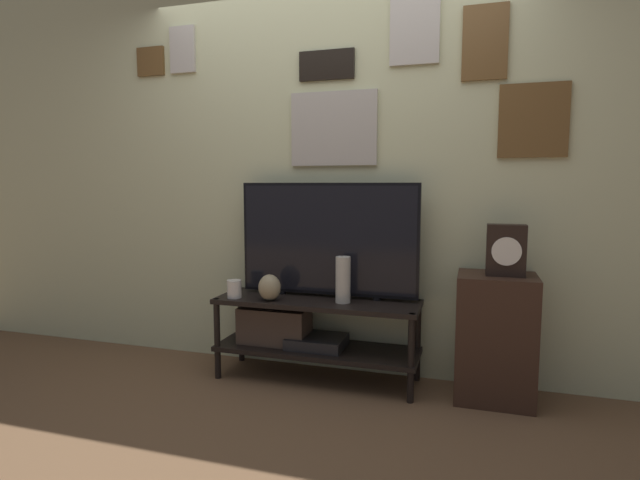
% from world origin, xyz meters
% --- Properties ---
extents(ground_plane, '(12.00, 12.00, 0.00)m').
position_xyz_m(ground_plane, '(0.00, 0.00, 0.00)').
color(ground_plane, brown).
extents(wall_back, '(6.40, 0.08, 2.70)m').
position_xyz_m(wall_back, '(0.01, 0.50, 1.36)').
color(wall_back, beige).
rests_on(wall_back, ground_plane).
extents(media_console, '(1.30, 0.41, 0.53)m').
position_xyz_m(media_console, '(-0.11, 0.24, 0.33)').
color(media_console, black).
rests_on(media_console, ground_plane).
extents(television, '(1.17, 0.05, 0.74)m').
position_xyz_m(television, '(0.05, 0.33, 0.90)').
color(television, black).
rests_on(television, media_console).
extents(vase_urn_stoneware, '(0.14, 0.13, 0.17)m').
position_xyz_m(vase_urn_stoneware, '(-0.28, 0.13, 0.61)').
color(vase_urn_stoneware, tan).
rests_on(vase_urn_stoneware, media_console).
extents(vase_tall_ceramic, '(0.09, 0.09, 0.29)m').
position_xyz_m(vase_tall_ceramic, '(0.18, 0.21, 0.67)').
color(vase_tall_ceramic, beige).
rests_on(vase_tall_ceramic, media_console).
extents(candle_jar, '(0.09, 0.09, 0.12)m').
position_xyz_m(candle_jar, '(-0.52, 0.13, 0.58)').
color(candle_jar, silver).
rests_on(candle_jar, media_console).
extents(side_table, '(0.44, 0.37, 0.74)m').
position_xyz_m(side_table, '(1.08, 0.26, 0.37)').
color(side_table, '#382319').
rests_on(side_table, ground_plane).
extents(mantel_clock, '(0.21, 0.11, 0.29)m').
position_xyz_m(mantel_clock, '(1.12, 0.25, 0.88)').
color(mantel_clock, black).
rests_on(mantel_clock, side_table).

